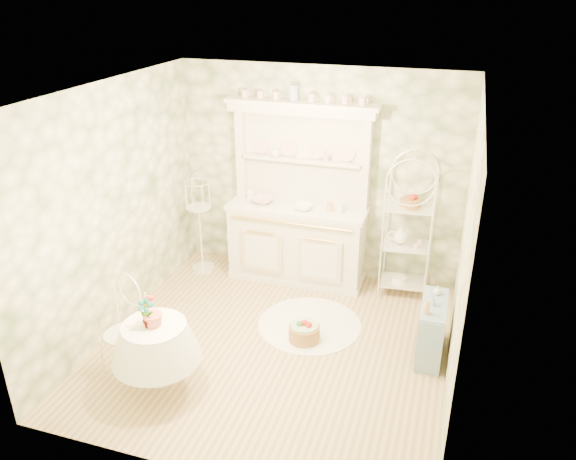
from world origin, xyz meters
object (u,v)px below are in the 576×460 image
(round_table, at_px, (157,355))
(birdcage_stand, at_px, (200,224))
(side_shelf, at_px, (432,329))
(cafe_chair, at_px, (125,336))
(kitchen_dresser, at_px, (297,196))
(bakers_rack, at_px, (408,224))
(floor_basket, at_px, (304,332))

(round_table, distance_m, birdcage_stand, 2.43)
(side_shelf, distance_m, cafe_chair, 3.10)
(round_table, xyz_separation_m, cafe_chair, (-0.42, 0.12, 0.04))
(kitchen_dresser, xyz_separation_m, side_shelf, (1.80, -1.16, -0.84))
(round_table, relative_size, cafe_chair, 0.91)
(birdcage_stand, bearing_deg, cafe_chair, -83.85)
(bakers_rack, relative_size, round_table, 2.43)
(round_table, bearing_deg, birdcage_stand, 105.73)
(cafe_chair, bearing_deg, bakers_rack, 66.28)
(side_shelf, relative_size, cafe_chair, 0.84)
(side_shelf, xyz_separation_m, birdcage_stand, (-3.09, 0.99, 0.37))
(kitchen_dresser, xyz_separation_m, cafe_chair, (-1.04, -2.37, -0.72))
(bakers_rack, height_order, floor_basket, bakers_rack)
(cafe_chair, relative_size, floor_basket, 2.61)
(kitchen_dresser, bearing_deg, birdcage_stand, -172.28)
(kitchen_dresser, relative_size, round_table, 2.98)
(round_table, height_order, floor_basket, round_table)
(cafe_chair, xyz_separation_m, birdcage_stand, (-0.24, 2.20, 0.26))
(bakers_rack, xyz_separation_m, cafe_chair, (-2.42, -2.41, -0.51))
(bakers_rack, xyz_separation_m, side_shelf, (0.43, -1.20, -0.63))
(side_shelf, bearing_deg, bakers_rack, 107.03)
(bakers_rack, distance_m, side_shelf, 1.42)
(kitchen_dresser, distance_m, birdcage_stand, 1.37)
(round_table, bearing_deg, bakers_rack, 51.60)
(birdcage_stand, bearing_deg, bakers_rack, 4.47)
(side_shelf, bearing_deg, birdcage_stand, 159.57)
(side_shelf, distance_m, floor_basket, 1.35)
(kitchen_dresser, height_order, floor_basket, kitchen_dresser)
(round_table, bearing_deg, kitchen_dresser, 75.88)
(bakers_rack, relative_size, birdcage_stand, 1.38)
(bakers_rack, height_order, birdcage_stand, bakers_rack)
(cafe_chair, distance_m, birdcage_stand, 2.23)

